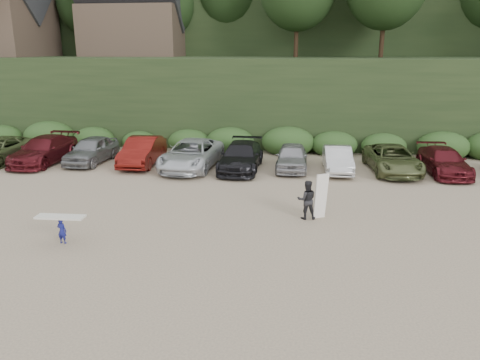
# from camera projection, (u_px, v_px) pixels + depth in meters

# --- Properties ---
(ground) EXTENTS (120.00, 120.00, 0.00)m
(ground) POSITION_uv_depth(u_px,v_px,m) (241.00, 236.00, 17.15)
(ground) COLOR tan
(ground) RESTS_ON ground
(hillside_backdrop) EXTENTS (90.00, 41.50, 28.00)m
(hillside_backdrop) POSITION_uv_depth(u_px,v_px,m) (282.00, 2.00, 48.42)
(hillside_backdrop) COLOR black
(hillside_backdrop) RESTS_ON ground
(parked_cars) EXTENTS (36.68, 6.34, 1.62)m
(parked_cars) POSITION_uv_depth(u_px,v_px,m) (181.00, 154.00, 27.05)
(parked_cars) COLOR silver
(parked_cars) RESTS_ON ground
(child_surfer) EXTENTS (1.72, 0.54, 1.03)m
(child_surfer) POSITION_uv_depth(u_px,v_px,m) (61.00, 225.00, 16.38)
(child_surfer) COLOR navy
(child_surfer) RESTS_ON ground
(adult_surfer) EXTENTS (1.28, 0.71, 1.88)m
(adult_surfer) POSITION_uv_depth(u_px,v_px,m) (308.00, 199.00, 18.75)
(adult_surfer) COLOR black
(adult_surfer) RESTS_ON ground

